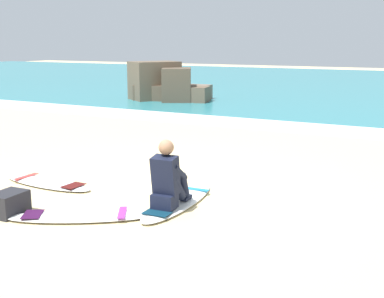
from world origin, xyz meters
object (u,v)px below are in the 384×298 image
Objects in this scene: surfboard_spare_far at (81,216)px; beach_bag at (9,204)px; surfer_seated at (168,180)px; surfboard_main at (178,202)px; surfboard_spare_near at (48,183)px.

surfboard_spare_far is 4.09× the size of beach_bag.
surfboard_spare_far is (-0.88, -0.83, -0.40)m from surfer_seated.
beach_bag reaches higher than surfboard_main.
surfboard_spare_far is at bearing -33.19° from surfboard_spare_near.
beach_bag is at bearing -147.40° from surfer_seated.
surfboard_main is 4.27× the size of beach_bag.
surfboard_spare_near is at bearing 175.81° from surfer_seated.
surfer_seated is 1.97× the size of beach_bag.
surfboard_spare_near is 3.81× the size of beach_bag.
surfer_seated is 2.46m from surfboard_spare_near.
beach_bag reaches higher than surfboard_spare_far.
surfboard_spare_near is at bearing 113.51° from beach_bag.
surfboard_spare_near is at bearing -176.78° from surfboard_main.
surfboard_spare_near is (-2.41, -0.14, 0.00)m from surfboard_main.
surfboard_spare_far is at bearing -136.67° from surfer_seated.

